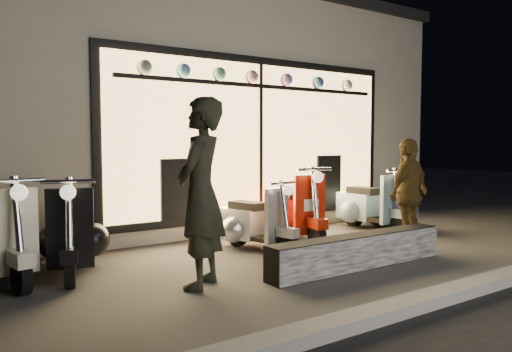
{
  "coord_description": "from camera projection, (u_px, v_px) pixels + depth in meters",
  "views": [
    {
      "loc": [
        -3.9,
        -4.78,
        1.51
      ],
      "look_at": [
        -0.2,
        0.6,
        1.05
      ],
      "focal_mm": 35.0,
      "sensor_mm": 36.0,
      "label": 1
    }
  ],
  "objects": [
    {
      "name": "scooter_silver",
      "position": [
        250.0,
        222.0,
        6.99
      ],
      "size": [
        0.62,
        1.32,
        0.94
      ],
      "rotation": [
        0.0,
        0.0,
        0.24
      ],
      "color": "black",
      "rests_on": "ground"
    },
    {
      "name": "scooter_black",
      "position": [
        73.0,
        234.0,
        5.82
      ],
      "size": [
        0.76,
        1.5,
        1.07
      ],
      "rotation": [
        0.0,
        0.0,
        -0.29
      ],
      "color": "black",
      "rests_on": "ground"
    },
    {
      "name": "man",
      "position": [
        201.0,
        193.0,
        5.1
      ],
      "size": [
        0.84,
        0.83,
        1.96
      ],
      "primitive_type": "imported",
      "rotation": [
        0.0,
        0.0,
        3.88
      ],
      "color": "black",
      "rests_on": "ground"
    },
    {
      "name": "shop_building",
      "position": [
        143.0,
        112.0,
        10.19
      ],
      "size": [
        10.2,
        6.23,
        4.2
      ],
      "color": "beige",
      "rests_on": "ground"
    },
    {
      "name": "kerb",
      "position": [
        434.0,
        298.0,
        4.59
      ],
      "size": [
        40.0,
        0.25,
        0.12
      ],
      "primitive_type": "cube",
      "color": "slate",
      "rests_on": "ground"
    },
    {
      "name": "scooter_blue",
      "position": [
        365.0,
        205.0,
        8.63
      ],
      "size": [
        0.48,
        1.41,
        1.01
      ],
      "rotation": [
        0.0,
        0.0,
        0.05
      ],
      "color": "black",
      "rests_on": "ground"
    },
    {
      "name": "woman",
      "position": [
        409.0,
        194.0,
        6.95
      ],
      "size": [
        0.96,
        0.53,
        1.55
      ],
      "primitive_type": "imported",
      "rotation": [
        0.0,
        0.0,
        3.31
      ],
      "color": "brown",
      "rests_on": "ground"
    },
    {
      "name": "ground",
      "position": [
        296.0,
        262.0,
        6.24
      ],
      "size": [
        40.0,
        40.0,
        0.0
      ],
      "primitive_type": "plane",
      "color": "#383533",
      "rests_on": "ground"
    },
    {
      "name": "graffiti_barrier",
      "position": [
        358.0,
        251.0,
        5.93
      ],
      "size": [
        2.58,
        0.28,
        0.4
      ],
      "primitive_type": "cube",
      "color": "black",
      "rests_on": "ground"
    },
    {
      "name": "scooter_grey",
      "position": [
        384.0,
        205.0,
        8.93
      ],
      "size": [
        0.58,
        1.29,
        0.92
      ],
      "rotation": [
        0.0,
        0.0,
        -0.2
      ],
      "color": "black",
      "rests_on": "ground"
    },
    {
      "name": "scooter_red",
      "position": [
        291.0,
        210.0,
        7.71
      ],
      "size": [
        0.68,
        1.53,
        1.09
      ],
      "rotation": [
        0.0,
        0.0,
        -0.19
      ],
      "color": "black",
      "rests_on": "ground"
    }
  ]
}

